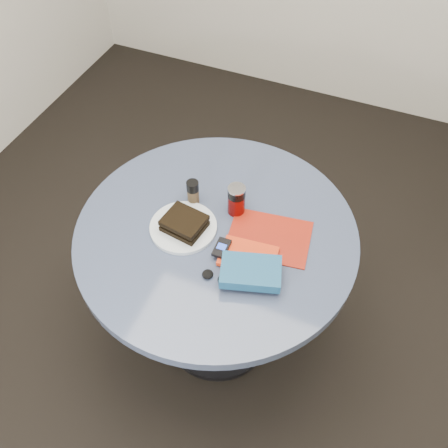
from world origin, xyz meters
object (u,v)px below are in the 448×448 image
at_px(red_book, 248,256).
at_px(headphones, 215,277).
at_px(novel, 251,272).
at_px(mp3_player, 222,248).
at_px(soda_can, 236,200).
at_px(magazine, 269,237).
at_px(sandwich, 184,223).
at_px(table, 217,258).
at_px(pepper_grinder, 193,192).
at_px(plate, 183,227).

distance_m(red_book, headphones, 0.14).
height_order(novel, mp3_player, novel).
xyz_separation_m(soda_can, mp3_player, (0.02, -0.19, -0.03)).
relative_size(magazine, headphones, 3.04).
bearing_deg(mp3_player, sandwich, 165.52).
relative_size(novel, headphones, 2.09).
distance_m(table, magazine, 0.25).
height_order(sandwich, mp3_player, sandwich).
height_order(magazine, headphones, headphones).
bearing_deg(table, headphones, -67.32).
height_order(sandwich, red_book, sandwich).
bearing_deg(red_book, table, 148.74).
bearing_deg(pepper_grinder, red_book, -30.32).
bearing_deg(novel, plate, 143.30).
distance_m(soda_can, pepper_grinder, 0.16).
height_order(pepper_grinder, red_book, pepper_grinder).
bearing_deg(plate, soda_can, 46.62).
xyz_separation_m(sandwich, magazine, (0.28, 0.08, -0.04)).
xyz_separation_m(table, magazine, (0.18, 0.04, 0.17)).
distance_m(table, soda_can, 0.25).
relative_size(soda_can, novel, 0.62).
distance_m(plate, magazine, 0.30).
bearing_deg(plate, novel, -19.92).
bearing_deg(table, pepper_grinder, 144.58).
relative_size(sandwich, soda_can, 1.28).
distance_m(table, mp3_player, 0.21).
distance_m(pepper_grinder, novel, 0.39).
relative_size(sandwich, novel, 0.79).
distance_m(novel, mp3_player, 0.14).
relative_size(red_book, mp3_player, 2.33).
height_order(soda_can, magazine, soda_can).
xyz_separation_m(pepper_grinder, red_book, (0.28, -0.16, -0.04)).
xyz_separation_m(plate, pepper_grinder, (-0.02, 0.13, 0.04)).
distance_m(sandwich, soda_can, 0.20).
xyz_separation_m(red_book, novel, (0.04, -0.07, 0.03)).
bearing_deg(soda_can, plate, -133.38).
height_order(pepper_grinder, magazine, pepper_grinder).
bearing_deg(magazine, headphones, -122.60).
xyz_separation_m(soda_can, red_book, (0.12, -0.18, -0.05)).
height_order(soda_can, novel, soda_can).
distance_m(sandwich, headphones, 0.23).
relative_size(pepper_grinder, red_book, 0.55).
height_order(plate, headphones, headphones).
relative_size(mp3_player, headphones, 0.87).
bearing_deg(novel, headphones, -173.88).
xyz_separation_m(table, sandwich, (-0.10, -0.04, 0.20)).
bearing_deg(plate, red_book, -7.31).
distance_m(table, pepper_grinder, 0.27).
distance_m(novel, headphones, 0.12).
xyz_separation_m(pepper_grinder, mp3_player, (0.19, -0.17, -0.03)).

